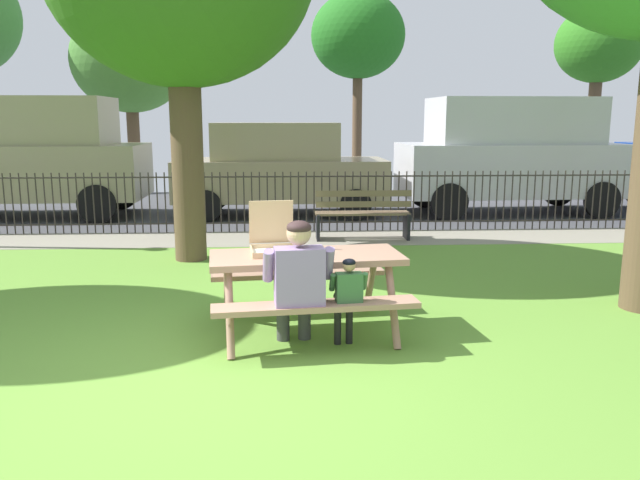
% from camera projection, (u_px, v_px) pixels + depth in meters
% --- Properties ---
extents(ground, '(28.00, 10.67, 0.02)m').
position_uv_depth(ground, '(219.00, 328.00, 6.27)').
color(ground, '#639435').
extents(cobblestone_walkway, '(28.00, 1.40, 0.01)m').
position_uv_depth(cobblestone_walkway, '(246.00, 239.00, 10.82)').
color(cobblestone_walkway, gray).
extents(street_asphalt, '(28.00, 6.40, 0.01)m').
position_uv_depth(street_asphalt, '(256.00, 208.00, 14.64)').
color(street_asphalt, '#424247').
extents(picnic_table_foreground, '(1.95, 1.67, 0.79)m').
position_uv_depth(picnic_table_foreground, '(306.00, 272.00, 6.00)').
color(picnic_table_foreground, '#A77A64').
rests_on(picnic_table_foreground, ground).
extents(pizza_box_open, '(0.48, 0.52, 0.48)m').
position_uv_depth(pizza_box_open, '(273.00, 240.00, 6.06)').
color(pizza_box_open, tan).
rests_on(pizza_box_open, picnic_table_foreground).
extents(adult_at_table, '(0.63, 0.62, 1.19)m').
position_uv_depth(adult_at_table, '(298.00, 280.00, 5.48)').
color(adult_at_table, '#3C3C3C').
rests_on(adult_at_table, ground).
extents(child_at_table, '(0.34, 0.34, 0.85)m').
position_uv_depth(child_at_table, '(347.00, 294.00, 5.55)').
color(child_at_table, black).
rests_on(child_at_table, ground).
extents(iron_fence_streetside, '(19.38, 0.03, 1.09)m').
position_uv_depth(iron_fence_streetside, '(248.00, 202.00, 11.40)').
color(iron_fence_streetside, '#2D2823').
rests_on(iron_fence_streetside, ground).
extents(park_bench_center, '(1.60, 0.47, 0.85)m').
position_uv_depth(park_bench_center, '(363.00, 215.00, 10.71)').
color(park_bench_center, brown).
rests_on(park_bench_center, ground).
extents(parked_car_left, '(4.73, 2.13, 2.46)m').
position_uv_depth(parked_car_left, '(28.00, 154.00, 13.03)').
color(parked_car_left, gray).
rests_on(parked_car_left, ground).
extents(parked_car_center, '(4.41, 1.93, 1.94)m').
position_uv_depth(parked_car_center, '(279.00, 168.00, 13.36)').
color(parked_car_center, gray).
rests_on(parked_car_center, ground).
extents(parked_car_right, '(4.76, 2.20, 2.46)m').
position_uv_depth(parked_car_right, '(511.00, 153.00, 13.58)').
color(parked_car_right, '#BBBBC0').
rests_on(parked_car_right, ground).
extents(far_tree_midleft, '(3.41, 3.41, 5.26)m').
position_uv_depth(far_tree_midleft, '(130.00, 61.00, 18.78)').
color(far_tree_midleft, brown).
rests_on(far_tree_midleft, ground).
extents(far_tree_center, '(2.83, 2.83, 5.75)m').
position_uv_depth(far_tree_center, '(358.00, 37.00, 19.02)').
color(far_tree_center, brown).
rests_on(far_tree_center, ground).
extents(far_tree_midright, '(2.63, 2.63, 5.47)m').
position_uv_depth(far_tree_midright, '(599.00, 46.00, 19.47)').
color(far_tree_midright, brown).
rests_on(far_tree_midright, ground).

